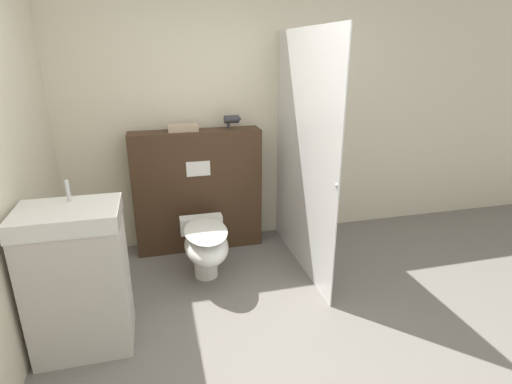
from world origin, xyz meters
TOP-DOWN VIEW (x-y plane):
  - ground_plane at (0.00, 0.00)m, footprint 12.00×12.00m
  - wall_back at (0.00, 2.07)m, footprint 8.00×0.06m
  - partition_panel at (-0.35, 1.88)m, footprint 1.22×0.26m
  - shower_glass at (0.51, 1.32)m, footprint 0.04×1.45m
  - toilet at (-0.37, 1.24)m, footprint 0.38×0.69m
  - sink_vanity at (-1.27, 0.62)m, footprint 0.61×0.44m
  - hair_drier at (0.01, 1.90)m, footprint 0.17×0.07m
  - folded_towel at (-0.46, 1.87)m, footprint 0.27×0.12m

SIDE VIEW (x-z plane):
  - ground_plane at x=0.00m, z-range 0.00..0.00m
  - toilet at x=-0.37m, z-range 0.08..0.58m
  - sink_vanity at x=-1.27m, z-range -0.07..1.07m
  - partition_panel at x=-0.35m, z-range 0.00..1.19m
  - shower_glass at x=0.51m, z-range 0.00..2.07m
  - folded_towel at x=-0.46m, z-range 1.19..1.25m
  - wall_back at x=0.00m, z-range 0.00..2.50m
  - hair_drier at x=0.01m, z-range 1.21..1.33m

